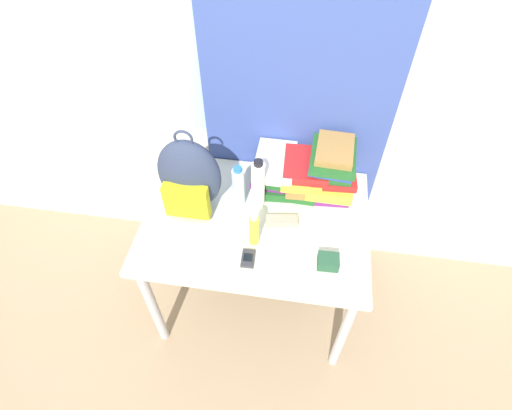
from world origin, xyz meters
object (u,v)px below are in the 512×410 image
Objects in this scene: sports_bottle at (258,184)px; sunscreen_bottle at (254,230)px; book_stack_right at (331,171)px; cell_phone at (247,258)px; book_stack_left at (275,171)px; backpack at (189,177)px; water_bottle at (239,187)px; sunglasses_case at (281,221)px; book_stack_center at (303,174)px; camera_pouch at (328,262)px.

sports_bottle is 0.24m from sunscreen_bottle.
book_stack_right is 3.05× the size of cell_phone.
sports_bottle is at bearing -114.32° from book_stack_left.
sunscreen_bottle reaches higher than book_stack_left.
sunscreen_bottle is at bearing -85.99° from sports_bottle.
backpack is 1.90× the size of water_bottle.
book_stack_right reaches higher than sunglasses_case.
sports_bottle is (-0.06, -0.14, 0.04)m from book_stack_left.
book_stack_center is at bearing 21.23° from backpack.
book_stack_right is 1.19× the size of water_bottle.
water_bottle is 2.56× the size of cell_phone.
water_bottle is at bearing -135.46° from book_stack_left.
backpack is 4.87× the size of cell_phone.
book_stack_center is at bearing 108.18° from camera_pouch.
camera_pouch is (0.35, 0.02, 0.02)m from cell_phone.
sports_bottle is 1.79× the size of sunglasses_case.
book_stack_left is at bearing 178.72° from book_stack_center.
camera_pouch is (0.35, -0.31, -0.11)m from sports_bottle.
book_stack_left is at bearing 82.74° from sunscreen_bottle.
sunglasses_case is at bearing -129.65° from book_stack_right.
water_bottle reaches higher than sunscreen_bottle.
book_stack_center is 1.82× the size of sunglasses_case.
water_bottle reaches higher than sunglasses_case.
water_bottle is (-0.30, -0.15, 0.02)m from book_stack_center.
book_stack_center is 0.27m from sunglasses_case.
book_stack_right is at bearing 19.58° from water_bottle.
sunscreen_bottle is (0.33, -0.17, -0.10)m from backpack.
backpack is 1.59× the size of book_stack_right.
backpack is 1.62× the size of book_stack_left.
sunscreen_bottle is 1.19× the size of sunglasses_case.
book_stack_right is (0.27, -0.00, 0.04)m from book_stack_left.
water_bottle is (0.22, 0.05, -0.08)m from backpack.
book_stack_center is 0.14m from book_stack_right.
book_stack_right is at bearing -0.36° from book_stack_left.
camera_pouch reaches higher than sunglasses_case.
book_stack_right is 1.52× the size of sunscreen_bottle.
book_stack_right is 1.82× the size of sunglasses_case.
water_bottle is at bearing 116.04° from sunscreen_bottle.
water_bottle reaches higher than book_stack_center.
book_stack_center is 0.48m from camera_pouch.
book_stack_right is 0.46m from camera_pouch.
book_stack_center is 1.19× the size of water_bottle.
sunglasses_case is (0.11, 0.12, -0.07)m from sunscreen_bottle.
backpack is 0.44m from book_stack_left.
backpack is 1.60× the size of book_stack_center.
sports_bottle is (0.31, 0.06, -0.06)m from backpack.
book_stack_right reaches higher than book_stack_left.
book_stack_left is 1.00× the size of sports_bottle.
cell_phone is 0.35m from camera_pouch.
sports_bottle is 1.50× the size of sunscreen_bottle.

